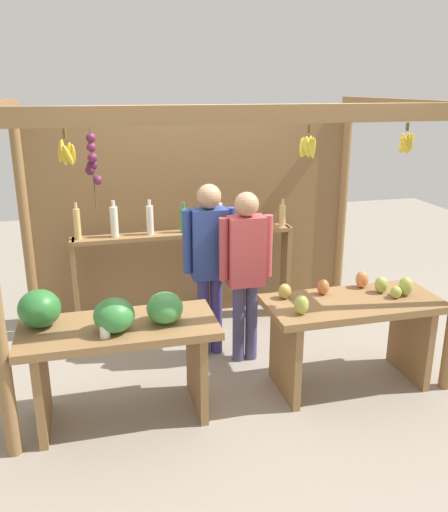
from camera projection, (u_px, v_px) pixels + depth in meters
The scene contains 7 objects.
ground_plane at pixel (219, 354), 5.03m from camera, with size 12.00×12.00×0.00m, color gray.
market_stall at pixel (206, 204), 5.07m from camera, with size 3.52×2.16×2.30m.
fruit_counter_left at pixel (112, 336), 3.88m from camera, with size 1.43×0.64×1.04m.
fruit_counter_right at pixel (351, 320), 4.37m from camera, with size 1.43×0.64×0.92m.
bottle_shelf_unit at pixel (184, 249), 5.45m from camera, with size 2.26×0.22×1.36m.
vendor_man at pixel (209, 255), 4.78m from camera, with size 0.48×0.22×1.61m.
vendor_woman at pixel (246, 263), 4.67m from camera, with size 0.48×0.21×1.56m.
Camera 1 is at (-1.07, -4.38, 2.42)m, focal length 37.48 mm.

